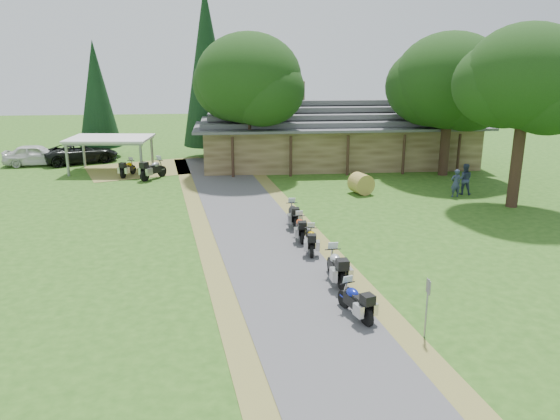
{
  "coord_description": "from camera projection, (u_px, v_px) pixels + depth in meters",
  "views": [
    {
      "loc": [
        -2.21,
        -17.44,
        8.41
      ],
      "look_at": [
        -0.04,
        5.76,
        1.6
      ],
      "focal_mm": 35.0,
      "sensor_mm": 36.0,
      "label": 1
    }
  ],
  "objects": [
    {
      "name": "ground",
      "position": [
        296.0,
        299.0,
        19.22
      ],
      "size": [
        120.0,
        120.0,
        0.0
      ],
      "primitive_type": "plane",
      "color": "#285116",
      "rests_on": "ground"
    },
    {
      "name": "driveway",
      "position": [
        273.0,
        258.0,
        23.0
      ],
      "size": [
        51.95,
        51.95,
        0.0
      ],
      "primitive_type": "plane",
      "rotation": [
        0.0,
        0.0,
        0.14
      ],
      "color": "#464649",
      "rests_on": "ground"
    },
    {
      "name": "lodge",
      "position": [
        336.0,
        131.0,
        42.01
      ],
      "size": [
        21.4,
        9.4,
        4.9
      ],
      "primitive_type": null,
      "color": "brown",
      "rests_on": "ground"
    },
    {
      "name": "carport",
      "position": [
        111.0,
        154.0,
        39.28
      ],
      "size": [
        6.06,
        4.35,
        2.47
      ],
      "primitive_type": null,
      "rotation": [
        0.0,
        0.0,
        -0.1
      ],
      "color": "silver",
      "rests_on": "ground"
    },
    {
      "name": "car_white_sedan",
      "position": [
        36.0,
        152.0,
        41.43
      ],
      "size": [
        3.09,
        6.24,
        2.01
      ],
      "primitive_type": "imported",
      "rotation": [
        0.0,
        0.0,
        1.66
      ],
      "color": "silver",
      "rests_on": "ground"
    },
    {
      "name": "car_dark_suv",
      "position": [
        81.0,
        148.0,
        42.37
      ],
      "size": [
        4.84,
        6.51,
        2.3
      ],
      "primitive_type": "imported",
      "rotation": [
        0.0,
        0.0,
        2.0
      ],
      "color": "black",
      "rests_on": "ground"
    },
    {
      "name": "motorcycle_row_a",
      "position": [
        355.0,
        299.0,
        17.8
      ],
      "size": [
        1.13,
        1.88,
        1.22
      ],
      "primitive_type": null,
      "rotation": [
        0.0,
        0.0,
        1.9
      ],
      "color": "#101D99",
      "rests_on": "ground"
    },
    {
      "name": "motorcycle_row_b",
      "position": [
        336.0,
        265.0,
        20.45
      ],
      "size": [
        0.79,
        2.04,
        1.37
      ],
      "primitive_type": null,
      "rotation": [
        0.0,
        0.0,
        1.64
      ],
      "color": "#ABADB3",
      "rests_on": "ground"
    },
    {
      "name": "motorcycle_row_c",
      "position": [
        311.0,
        239.0,
        23.55
      ],
      "size": [
        0.75,
        1.76,
        1.17
      ],
      "primitive_type": null,
      "rotation": [
        0.0,
        0.0,
        1.45
      ],
      "color": "#BF9103",
      "rests_on": "ground"
    },
    {
      "name": "motorcycle_row_d",
      "position": [
        300.0,
        227.0,
        25.18
      ],
      "size": [
        0.59,
        1.77,
        1.21
      ],
      "primitive_type": null,
      "rotation": [
        0.0,
        0.0,
        1.56
      ],
      "color": "#D44C21",
      "rests_on": "ground"
    },
    {
      "name": "motorcycle_row_e",
      "position": [
        293.0,
        213.0,
        27.15
      ],
      "size": [
        0.63,
        1.86,
        1.27
      ],
      "primitive_type": null,
      "rotation": [
        0.0,
        0.0,
        1.59
      ],
      "color": "black",
      "rests_on": "ground"
    },
    {
      "name": "motorcycle_carport_a",
      "position": [
        128.0,
        168.0,
        37.88
      ],
      "size": [
        1.12,
        1.9,
        1.24
      ],
      "primitive_type": null,
      "rotation": [
        0.0,
        0.0,
        1.26
      ],
      "color": "#D6A501",
      "rests_on": "ground"
    },
    {
      "name": "motorcycle_carport_b",
      "position": [
        153.0,
        168.0,
        37.07
      ],
      "size": [
        1.83,
        2.15,
        1.47
      ],
      "primitive_type": null,
      "rotation": [
        0.0,
        0.0,
        0.94
      ],
      "color": "gray",
      "rests_on": "ground"
    },
    {
      "name": "person_a",
      "position": [
        456.0,
        181.0,
        32.42
      ],
      "size": [
        0.6,
        0.46,
        1.98
      ],
      "primitive_type": "imported",
      "rotation": [
        0.0,
        0.0,
        3.25
      ],
      "color": "#2E3854",
      "rests_on": "ground"
    },
    {
      "name": "person_b",
      "position": [
        465.0,
        176.0,
        32.95
      ],
      "size": [
        0.74,
        0.62,
        2.23
      ],
      "primitive_type": "imported",
      "rotation": [
        0.0,
        0.0,
        2.84
      ],
      "color": "#2E3854",
      "rests_on": "ground"
    },
    {
      "name": "hay_bale",
      "position": [
        361.0,
        184.0,
        33.23
      ],
      "size": [
        1.56,
        1.49,
        1.26
      ],
      "primitive_type": "cylinder",
      "rotation": [
        1.57,
        0.0,
        0.31
      ],
      "color": "olive",
      "rests_on": "ground"
    },
    {
      "name": "sign_post",
      "position": [
        427.0,
        309.0,
        16.39
      ],
      "size": [
        0.35,
        0.06,
        1.92
      ],
      "primitive_type": null,
      "color": "gray",
      "rests_on": "ground"
    },
    {
      "name": "oak_lodge_left",
      "position": [
        249.0,
        97.0,
        37.36
      ],
      "size": [
        7.22,
        7.22,
        10.7
      ],
      "primitive_type": null,
      "color": "black",
      "rests_on": "ground"
    },
    {
      "name": "oak_lodge_right",
      "position": [
        449.0,
        100.0,
        37.03
      ],
      "size": [
        7.62,
        7.62,
        10.46
      ],
      "primitive_type": null,
      "color": "black",
      "rests_on": "ground"
    },
    {
      "name": "oak_driveway",
      "position": [
        524.0,
        103.0,
        29.05
      ],
      "size": [
        6.53,
        6.53,
        11.51
      ],
      "primitive_type": null,
      "color": "black",
      "rests_on": "ground"
    },
    {
      "name": "cedar_near",
      "position": [
        207.0,
        74.0,
        42.73
      ],
      "size": [
        4.14,
        4.14,
        13.38
      ],
      "primitive_type": "cone",
      "color": "black",
      "rests_on": "ground"
    },
    {
      "name": "cedar_far",
      "position": [
        97.0,
        100.0,
        43.71
      ],
      "size": [
        3.34,
        3.34,
        9.28
      ],
      "primitive_type": "cone",
      "color": "black",
      "rests_on": "ground"
    }
  ]
}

